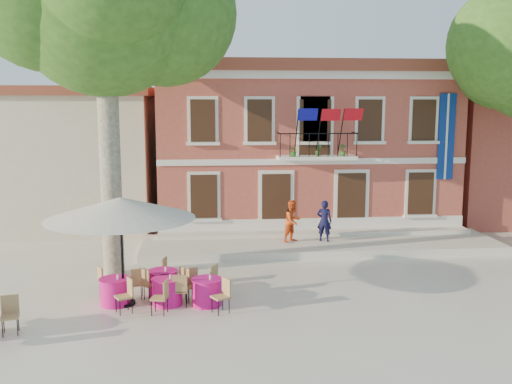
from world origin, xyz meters
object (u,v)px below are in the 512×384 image
object	(u,v)px
patio_umbrella	(120,208)
cafe_table_0	(115,290)
pedestrian_orange	(293,221)
cafe_table_4	(207,290)
plane_tree_west	(104,2)
cafe_table_3	(167,290)
pedestrian_navy	(324,221)
cafe_table_1	(163,282)

from	to	relation	value
patio_umbrella	cafe_table_0	distance (m)	2.37
pedestrian_orange	cafe_table_4	world-z (taller)	pedestrian_orange
plane_tree_west	cafe_table_3	bearing A→B (deg)	-57.66
patio_umbrella	cafe_table_4	bearing A→B (deg)	-6.72
cafe_table_3	patio_umbrella	bearing A→B (deg)	173.64
pedestrian_navy	cafe_table_4	xyz separation A→B (m)	(-4.63, -6.08, -0.69)
pedestrian_orange	cafe_table_4	size ratio (longest dim) A/B	0.88
plane_tree_west	cafe_table_0	distance (m)	8.92
plane_tree_west	cafe_table_4	bearing A→B (deg)	-46.43
cafe_table_4	pedestrian_orange	bearing A→B (deg)	60.93
cafe_table_1	cafe_table_3	xyz separation A→B (m)	(0.18, -0.80, 0.00)
patio_umbrella	pedestrian_orange	xyz separation A→B (m)	(5.75, 5.81, -1.65)
cafe_table_1	pedestrian_navy	bearing A→B (deg)	40.85
plane_tree_west	pedestrian_orange	distance (m)	10.44
pedestrian_orange	cafe_table_3	size ratio (longest dim) A/B	0.90
pedestrian_orange	cafe_table_3	world-z (taller)	pedestrian_orange
cafe_table_3	cafe_table_0	bearing A→B (deg)	175.06
cafe_table_1	cafe_table_4	xyz separation A→B (m)	(1.30, -0.94, 0.00)
plane_tree_west	cafe_table_1	xyz separation A→B (m)	(1.78, -2.30, -8.39)
pedestrian_navy	cafe_table_4	world-z (taller)	pedestrian_navy
pedestrian_navy	cafe_table_1	world-z (taller)	pedestrian_navy
cafe_table_0	cafe_table_3	xyz separation A→B (m)	(1.48, -0.13, 0.01)
plane_tree_west	cafe_table_1	distance (m)	8.88
plane_tree_west	patio_umbrella	xyz separation A→B (m)	(0.72, -2.96, -6.04)
cafe_table_1	cafe_table_3	distance (m)	0.82
patio_umbrella	cafe_table_1	distance (m)	2.66
pedestrian_navy	plane_tree_west	bearing A→B (deg)	44.24
plane_tree_west	cafe_table_0	world-z (taller)	plane_tree_west
pedestrian_navy	pedestrian_orange	xyz separation A→B (m)	(-1.25, 0.01, 0.01)
pedestrian_navy	cafe_table_0	size ratio (longest dim) A/B	0.86
cafe_table_1	cafe_table_3	bearing A→B (deg)	-77.02
pedestrian_orange	cafe_table_1	distance (m)	6.99
pedestrian_navy	pedestrian_orange	world-z (taller)	pedestrian_orange
patio_umbrella	pedestrian_navy	world-z (taller)	patio_umbrella
pedestrian_orange	cafe_table_1	world-z (taller)	pedestrian_orange
cafe_table_0	cafe_table_1	xyz separation A→B (m)	(1.29, 0.67, 0.01)
patio_umbrella	cafe_table_1	xyz separation A→B (m)	(1.06, 0.66, -2.35)
pedestrian_navy	cafe_table_0	bearing A→B (deg)	62.85
pedestrian_navy	cafe_table_1	bearing A→B (deg)	64.93
plane_tree_west	patio_umbrella	size ratio (longest dim) A/B	2.87
pedestrian_navy	cafe_table_3	world-z (taller)	pedestrian_navy
pedestrian_orange	cafe_table_1	bearing A→B (deg)	-171.55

